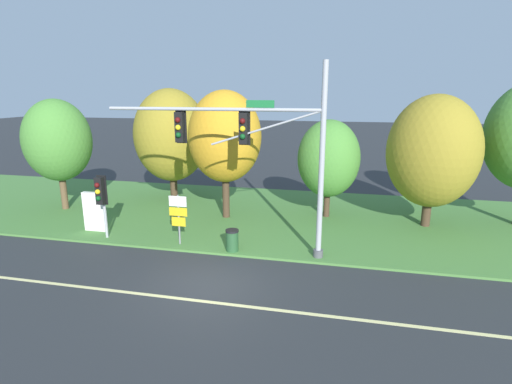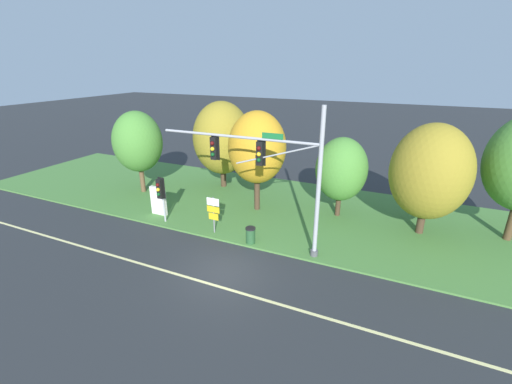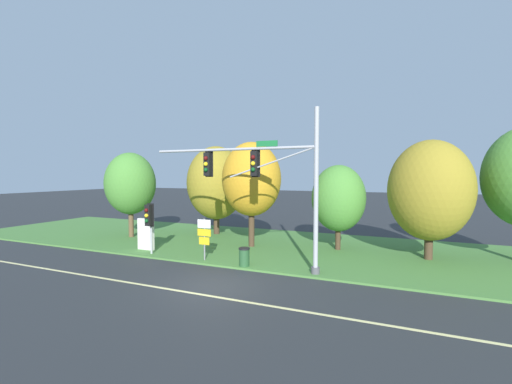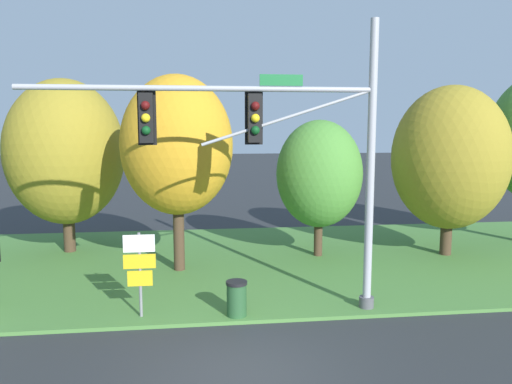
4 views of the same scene
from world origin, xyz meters
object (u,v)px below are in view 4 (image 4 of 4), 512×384
(traffic_signal_mast, at_px, (279,142))
(tree_left_of_mast, at_px, (65,152))
(tree_mid_verge, at_px, (319,174))
(trash_bin, at_px, (237,298))
(tree_tall_centre, at_px, (450,158))
(tree_behind_signpost, at_px, (177,146))
(route_sign_post, at_px, (140,265))

(traffic_signal_mast, xyz_separation_m, tree_left_of_mast, (-7.13, 7.39, -0.62))
(traffic_signal_mast, relative_size, tree_mid_verge, 1.76)
(tree_mid_verge, distance_m, trash_bin, 7.27)
(traffic_signal_mast, height_order, tree_left_of_mast, traffic_signal_mast)
(tree_tall_centre, distance_m, trash_bin, 10.56)
(traffic_signal_mast, distance_m, tree_mid_verge, 6.25)
(tree_behind_signpost, distance_m, trash_bin, 6.07)
(route_sign_post, bearing_deg, tree_tall_centre, 24.52)
(route_sign_post, relative_size, tree_mid_verge, 0.43)
(traffic_signal_mast, xyz_separation_m, tree_mid_verge, (2.48, 5.56, -1.40))
(tree_mid_verge, distance_m, tree_tall_centre, 4.99)
(tree_behind_signpost, bearing_deg, route_sign_post, -101.72)
(route_sign_post, xyz_separation_m, trash_bin, (2.48, -0.23, -0.93))
(tree_left_of_mast, xyz_separation_m, trash_bin, (5.99, -7.55, -3.45))
(traffic_signal_mast, distance_m, tree_left_of_mast, 10.29)
(traffic_signal_mast, relative_size, tree_left_of_mast, 1.35)
(tree_behind_signpost, relative_size, tree_mid_verge, 1.29)
(tree_tall_centre, height_order, trash_bin, tree_tall_centre)
(tree_tall_centre, xyz_separation_m, trash_bin, (-8.55, -5.26, -3.26))
(traffic_signal_mast, relative_size, tree_behind_signpost, 1.37)
(route_sign_post, distance_m, tree_left_of_mast, 8.50)
(traffic_signal_mast, xyz_separation_m, route_sign_post, (-3.62, 0.07, -3.14))
(route_sign_post, distance_m, trash_bin, 2.66)
(tree_mid_verge, height_order, trash_bin, tree_mid_verge)
(tree_tall_centre, bearing_deg, tree_mid_verge, 174.73)
(route_sign_post, relative_size, tree_tall_centre, 0.35)
(tree_mid_verge, xyz_separation_m, tree_tall_centre, (4.93, -0.46, 0.60))
(tree_mid_verge, bearing_deg, route_sign_post, -138.02)
(tree_tall_centre, relative_size, trash_bin, 6.94)
(route_sign_post, relative_size, tree_behind_signpost, 0.34)
(route_sign_post, height_order, trash_bin, route_sign_post)
(tree_left_of_mast, relative_size, tree_tall_centre, 1.04)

